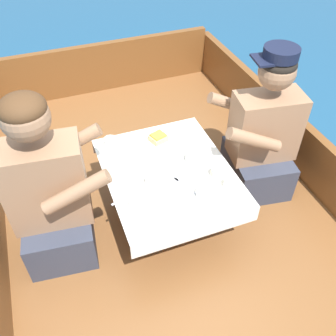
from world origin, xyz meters
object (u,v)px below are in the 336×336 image
object	(u,v)px
sandwich	(158,138)
coffee_cup_port	(111,142)
person_starboard	(262,137)
person_port	(50,195)
coffee_cup_starboard	(192,157)
tin_can	(216,172)
coffee_cup_center	(229,183)

from	to	relation	value
sandwich	coffee_cup_port	size ratio (longest dim) A/B	1.15
sandwich	person_starboard	bearing A→B (deg)	-18.44
person_starboard	sandwich	distance (m)	0.65
person_port	person_starboard	world-z (taller)	person_port
coffee_cup_port	coffee_cup_starboard	distance (m)	0.51
sandwich	coffee_cup_starboard	distance (m)	0.27
coffee_cup_port	coffee_cup_starboard	size ratio (longest dim) A/B	1.00
tin_can	person_starboard	bearing A→B (deg)	25.14
coffee_cup_port	tin_can	size ratio (longest dim) A/B	1.57
person_port	coffee_cup_port	size ratio (longest dim) A/B	9.67
sandwich	coffee_cup_center	size ratio (longest dim) A/B	1.37
person_starboard	sandwich	world-z (taller)	person_starboard
sandwich	coffee_cup_starboard	world-z (taller)	sandwich
coffee_cup_port	coffee_cup_starboard	xyz separation A→B (m)	(0.41, -0.31, 0.00)
person_starboard	sandwich	size ratio (longest dim) A/B	8.08
sandwich	tin_can	world-z (taller)	sandwich
coffee_cup_port	tin_can	xyz separation A→B (m)	(0.49, -0.47, -0.00)
tin_can	coffee_cup_center	bearing A→B (deg)	-75.58
coffee_cup_port	coffee_cup_center	bearing A→B (deg)	-48.03
coffee_cup_center	person_starboard	bearing A→B (deg)	37.73
person_port	tin_can	size ratio (longest dim) A/B	15.16
coffee_cup_port	coffee_cup_starboard	world-z (taller)	coffee_cup_starboard
sandwich	coffee_cup_center	distance (m)	0.55
coffee_cup_port	coffee_cup_center	size ratio (longest dim) A/B	1.19
coffee_cup_port	tin_can	bearing A→B (deg)	-43.80
coffee_cup_port	coffee_cup_center	world-z (taller)	coffee_cup_center
coffee_cup_starboard	tin_can	size ratio (longest dim) A/B	1.56
person_port	coffee_cup_starboard	size ratio (longest dim) A/B	9.71
sandwich	tin_can	xyz separation A→B (m)	(0.20, -0.40, -0.00)
sandwich	coffee_cup_center	bearing A→B (deg)	-65.35
person_starboard	coffee_cup_center	bearing A→B (deg)	46.49
coffee_cup_port	coffee_cup_center	distance (m)	0.77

